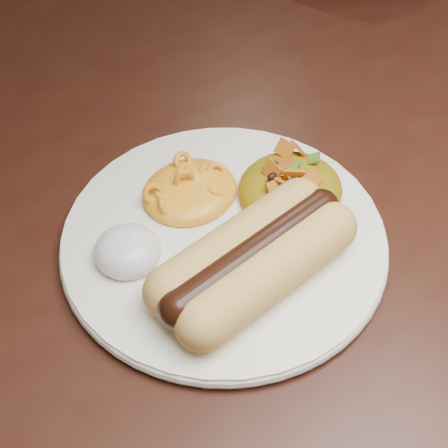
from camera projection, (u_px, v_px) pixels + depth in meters
floor at (214, 427)px, 1.18m from camera, size 4.00×4.00×0.00m
table at (207, 180)px, 0.69m from camera, size 1.60×0.90×0.75m
plate at (224, 238)px, 0.50m from camera, size 0.31×0.31×0.01m
hotdog at (254, 257)px, 0.46m from camera, size 0.14×0.08×0.04m
mac_and_cheese at (189, 181)px, 0.51m from camera, size 0.10×0.09×0.03m
sour_cream at (126, 244)px, 0.47m from camera, size 0.05×0.05×0.03m
taco_salad at (291, 182)px, 0.51m from camera, size 0.09×0.09×0.04m
fork at (257, 295)px, 0.47m from camera, size 0.02×0.13×0.00m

